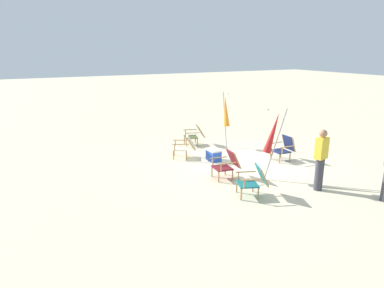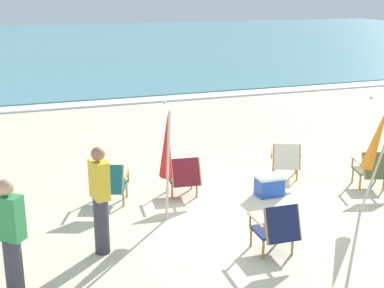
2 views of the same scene
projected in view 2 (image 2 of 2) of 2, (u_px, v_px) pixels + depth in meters
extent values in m
plane|color=beige|center=(248.00, 219.00, 9.07)|extent=(80.00, 80.00, 0.00)
cube|color=teal|center=(54.00, 45.00, 36.64)|extent=(80.00, 40.00, 0.10)
cube|color=white|center=(118.00, 101.00, 18.33)|extent=(80.00, 1.10, 0.06)
cube|color=#515B33|center=(369.00, 170.00, 10.49)|extent=(0.64, 0.61, 0.04)
cube|color=#515B33|center=(377.00, 166.00, 10.07)|extent=(0.56, 0.43, 0.46)
cylinder|color=#AD7F4C|center=(353.00, 175.00, 10.73)|extent=(0.04, 0.04, 0.32)
cylinder|color=#AD7F4C|center=(376.00, 174.00, 10.75)|extent=(0.04, 0.04, 0.32)
cylinder|color=#AD7F4C|center=(360.00, 182.00, 10.32)|extent=(0.04, 0.04, 0.32)
cylinder|color=#AD7F4C|center=(384.00, 182.00, 10.33)|extent=(0.04, 0.04, 0.32)
cube|color=#AD7F4C|center=(356.00, 160.00, 10.40)|extent=(0.19, 0.51, 0.02)
cylinder|color=#AD7F4C|center=(352.00, 163.00, 10.61)|extent=(0.04, 0.04, 0.22)
cube|color=#AD7F4C|center=(384.00, 160.00, 10.42)|extent=(0.19, 0.51, 0.02)
cylinder|color=#AD7F4C|center=(380.00, 162.00, 10.63)|extent=(0.04, 0.04, 0.22)
cylinder|color=#AD7F4C|center=(364.00, 166.00, 10.06)|extent=(0.13, 0.30, 0.47)
cube|color=#19234C|center=(272.00, 231.00, 7.88)|extent=(0.54, 0.50, 0.04)
cube|color=#19234C|center=(283.00, 224.00, 7.52)|extent=(0.50, 0.22, 0.50)
cylinder|color=#AD7F4C|center=(251.00, 236.00, 8.06)|extent=(0.04, 0.04, 0.32)
cylinder|color=#AD7F4C|center=(279.00, 232.00, 8.19)|extent=(0.04, 0.04, 0.32)
cylinder|color=#AD7F4C|center=(263.00, 249.00, 7.66)|extent=(0.04, 0.04, 0.32)
cylinder|color=#AD7F4C|center=(292.00, 245.00, 7.80)|extent=(0.04, 0.04, 0.32)
cube|color=#AD7F4C|center=(256.00, 220.00, 7.72)|extent=(0.06, 0.53, 0.02)
cylinder|color=#AD7F4C|center=(250.00, 222.00, 7.93)|extent=(0.04, 0.04, 0.22)
cube|color=#AD7F4C|center=(290.00, 215.00, 7.88)|extent=(0.06, 0.53, 0.02)
cylinder|color=#AD7F4C|center=(284.00, 217.00, 8.09)|extent=(0.04, 0.04, 0.22)
cylinder|color=#AD7F4C|center=(266.00, 227.00, 7.44)|extent=(0.05, 0.21, 0.51)
cylinder|color=#AD7F4C|center=(299.00, 222.00, 7.59)|extent=(0.05, 0.21, 0.51)
cube|color=beige|center=(285.00, 162.00, 11.03)|extent=(0.68, 0.66, 0.04)
cube|color=beige|center=(287.00, 157.00, 10.61)|extent=(0.58, 0.49, 0.46)
cylinder|color=#AD7F4C|center=(273.00, 165.00, 11.31)|extent=(0.04, 0.04, 0.32)
cylinder|color=#AD7F4C|center=(296.00, 166.00, 11.25)|extent=(0.04, 0.04, 0.32)
cylinder|color=#AD7F4C|center=(274.00, 172.00, 10.90)|extent=(0.04, 0.04, 0.32)
cylinder|color=#AD7F4C|center=(297.00, 173.00, 10.84)|extent=(0.04, 0.04, 0.32)
cube|color=#AD7F4C|center=(272.00, 151.00, 10.98)|extent=(0.27, 0.49, 0.02)
cylinder|color=#AD7F4C|center=(272.00, 154.00, 11.19)|extent=(0.04, 0.04, 0.22)
cube|color=#AD7F4C|center=(300.00, 152.00, 10.92)|extent=(0.27, 0.49, 0.02)
cylinder|color=#AD7F4C|center=(299.00, 155.00, 11.13)|extent=(0.04, 0.04, 0.22)
cylinder|color=#AD7F4C|center=(274.00, 156.00, 10.64)|extent=(0.17, 0.29, 0.46)
cylinder|color=#AD7F4C|center=(300.00, 157.00, 10.58)|extent=(0.17, 0.29, 0.46)
cube|color=maroon|center=(182.00, 178.00, 10.06)|extent=(0.57, 0.54, 0.04)
cube|color=maroon|center=(186.00, 172.00, 9.67)|extent=(0.52, 0.31, 0.49)
cylinder|color=#AD7F4C|center=(168.00, 183.00, 10.26)|extent=(0.04, 0.04, 0.32)
cylinder|color=#AD7F4C|center=(191.00, 181.00, 10.36)|extent=(0.04, 0.04, 0.32)
cylinder|color=#AD7F4C|center=(172.00, 191.00, 9.85)|extent=(0.04, 0.04, 0.32)
cylinder|color=#AD7F4C|center=(197.00, 189.00, 9.96)|extent=(0.04, 0.04, 0.32)
cube|color=#AD7F4C|center=(167.00, 169.00, 9.92)|extent=(0.10, 0.53, 0.02)
cylinder|color=#AD7F4C|center=(166.00, 171.00, 10.13)|extent=(0.04, 0.04, 0.22)
cube|color=#AD7F4C|center=(197.00, 166.00, 10.04)|extent=(0.10, 0.53, 0.02)
cylinder|color=#AD7F4C|center=(194.00, 169.00, 10.25)|extent=(0.04, 0.04, 0.22)
cylinder|color=#AD7F4C|center=(172.00, 173.00, 9.61)|extent=(0.07, 0.26, 0.49)
cylinder|color=#AD7F4C|center=(200.00, 171.00, 9.72)|extent=(0.07, 0.26, 0.49)
cube|color=#196066|center=(112.00, 185.00, 9.70)|extent=(0.66, 0.63, 0.04)
cube|color=#196066|center=(108.00, 180.00, 9.30)|extent=(0.55, 0.42, 0.49)
cylinder|color=#AD7F4C|center=(102.00, 189.00, 9.96)|extent=(0.04, 0.04, 0.32)
cylinder|color=#AD7F4C|center=(127.00, 189.00, 9.95)|extent=(0.04, 0.04, 0.32)
cylinder|color=#AD7F4C|center=(97.00, 198.00, 9.55)|extent=(0.04, 0.04, 0.32)
cylinder|color=#AD7F4C|center=(123.00, 198.00, 9.54)|extent=(0.04, 0.04, 0.32)
cube|color=#AD7F4C|center=(96.00, 174.00, 9.63)|extent=(0.22, 0.51, 0.02)
cylinder|color=#AD7F4C|center=(98.00, 176.00, 9.84)|extent=(0.04, 0.04, 0.22)
cube|color=#AD7F4C|center=(127.00, 174.00, 9.62)|extent=(0.22, 0.51, 0.02)
cylinder|color=#AD7F4C|center=(128.00, 176.00, 9.83)|extent=(0.04, 0.04, 0.22)
cylinder|color=#AD7F4C|center=(93.00, 180.00, 9.31)|extent=(0.13, 0.26, 0.49)
cylinder|color=#AD7F4C|center=(123.00, 180.00, 9.30)|extent=(0.13, 0.26, 0.49)
cylinder|color=#B7B2A8|center=(168.00, 169.00, 8.47)|extent=(0.15, 0.63, 2.03)
cone|color=red|center=(167.00, 146.00, 8.47)|extent=(0.31, 0.56, 1.17)
sphere|color=#B7B2A8|center=(165.00, 103.00, 8.47)|extent=(0.06, 0.06, 0.06)
cylinder|color=#B7B2A8|center=(381.00, 156.00, 9.08)|extent=(0.58, 0.18, 2.04)
cone|color=orange|center=(377.00, 136.00, 8.97)|extent=(0.55, 0.33, 1.17)
sphere|color=#B7B2A8|center=(371.00, 98.00, 8.77)|extent=(0.06, 0.06, 0.06)
cylinder|color=#383842|center=(14.00, 271.00, 6.54)|extent=(0.22, 0.22, 0.86)
cube|color=#338C4C|center=(9.00, 218.00, 6.34)|extent=(0.39, 0.37, 0.56)
sphere|color=tan|center=(6.00, 187.00, 6.23)|extent=(0.20, 0.20, 0.20)
cylinder|color=#383842|center=(102.00, 226.00, 7.79)|extent=(0.22, 0.22, 0.86)
cube|color=gold|center=(99.00, 180.00, 7.59)|extent=(0.26, 0.37, 0.56)
sphere|color=#9E7051|center=(98.00, 154.00, 7.48)|extent=(0.20, 0.20, 0.20)
cube|color=blue|center=(269.00, 187.00, 10.04)|extent=(0.48, 0.34, 0.34)
cube|color=white|center=(270.00, 177.00, 9.98)|extent=(0.49, 0.35, 0.06)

